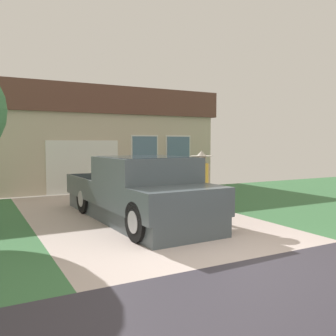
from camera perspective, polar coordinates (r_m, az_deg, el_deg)
The scene contains 6 objects.
ground at distance 5.03m, azimuth 24.74°, elevation -19.18°, with size 29.20×18.60×0.18m.
pickup_truck at distance 8.93m, azimuth -3.97°, elevation -3.86°, with size 2.28×5.52×1.60m.
person_with_hat at distance 8.92m, azimuth 5.22°, elevation -1.97°, with size 0.53×0.53×1.74m.
handbag at distance 8.90m, azimuth 7.28°, elevation -7.66°, with size 0.37×0.21×0.47m.
house_with_garage at distance 17.44m, azimuth -14.54°, elevation 4.47°, with size 11.43×6.47×4.17m.
wheeled_trash_bin at distance 14.84m, azimuth 0.60°, elevation -1.13°, with size 0.60×0.72×1.12m.
Camera 1 is at (-3.73, -4.61, 1.94)m, focal length 39.14 mm.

